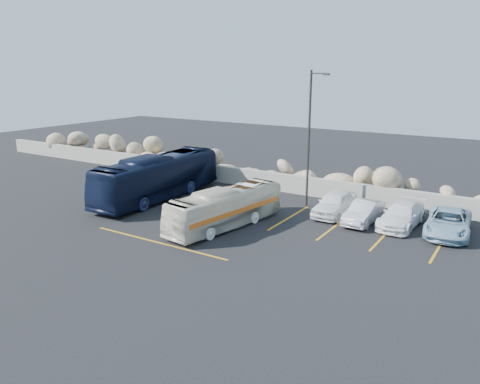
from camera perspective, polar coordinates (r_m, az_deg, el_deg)
The scene contains 11 objects.
ground at distance 22.07m, azimuth -8.32°, elevation -6.78°, with size 90.00×90.00×0.00m, color black.
seawall at distance 31.52m, azimuth 5.84°, elevation 1.07°, with size 60.00×0.40×1.20m, color gray.
riprap_pile at distance 32.42m, azimuth 6.82°, elevation 2.70°, with size 54.00×2.80×2.60m, color #8E785D, non-canonical shape.
parking_lines at distance 24.22m, azimuth 8.87°, elevation -4.79°, with size 18.16×9.36×0.01m.
lamppost at distance 27.54m, azimuth 8.50°, elevation 6.81°, with size 1.14×0.18×8.00m.
vintage_bus at distance 24.37m, azimuth -1.76°, elevation -1.96°, with size 1.73×7.38×2.06m, color silver.
tour_coach at distance 30.08m, azimuth -9.96°, elevation 1.81°, with size 2.35×10.04×2.80m, color black.
car_a at distance 26.97m, azimuth 11.47°, elevation -1.39°, with size 1.58×3.93×1.34m, color white.
car_b at distance 25.98m, azimuth 14.86°, elevation -2.41°, with size 1.24×3.56×1.17m, color silver.
car_c at distance 25.99m, azimuth 19.11°, elevation -2.69°, with size 1.70×4.17×1.21m, color white.
car_d at distance 25.62m, azimuth 24.05°, elevation -3.40°, with size 2.05×4.45×1.24m, color #8EB1C9.
Camera 1 is at (13.47, -15.49, 8.09)m, focal length 35.00 mm.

